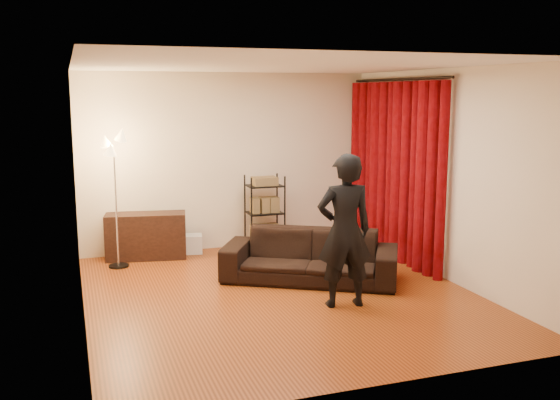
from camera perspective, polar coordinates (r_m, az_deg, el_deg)
name	(u,v)px	position (r m, az deg, el deg)	size (l,w,h in m)	color
floor	(280,295)	(7.58, 0.02, -8.64)	(5.00, 5.00, 0.00)	#944518
ceiling	(280,65)	(7.19, 0.02, 12.22)	(5.00, 5.00, 0.00)	white
wall_back	(228,161)	(9.64, -4.81, 3.53)	(5.00, 5.00, 0.00)	beige
wall_front	(383,226)	(5.00, 9.36, -2.39)	(5.00, 5.00, 0.00)	beige
wall_left	(78,193)	(6.88, -18.00, 0.58)	(5.00, 5.00, 0.00)	beige
wall_right	(446,175)	(8.26, 14.96, 2.19)	(5.00, 5.00, 0.00)	beige
curtain_rod	(398,79)	(9.11, 10.77, 10.78)	(0.04, 0.04, 2.65)	black
curtain	(394,171)	(9.16, 10.41, 2.60)	(0.22, 2.65, 2.55)	#66060D
sofa	(310,256)	(8.04, 2.75, -5.16)	(2.21, 0.86, 0.65)	black
person	(344,231)	(7.01, 5.92, -2.82)	(0.64, 0.42, 1.74)	black
media_cabinet	(146,236)	(9.31, -12.14, -3.22)	(1.14, 0.43, 0.67)	black
storage_boxes	(191,244)	(9.53, -8.15, -3.99)	(0.34, 0.28, 0.29)	silver
wire_shelf	(265,213)	(9.55, -1.41, -1.19)	(0.53, 0.37, 1.16)	black
floor_lamp	(116,202)	(8.82, -14.78, -0.17)	(0.33, 0.33, 1.84)	silver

